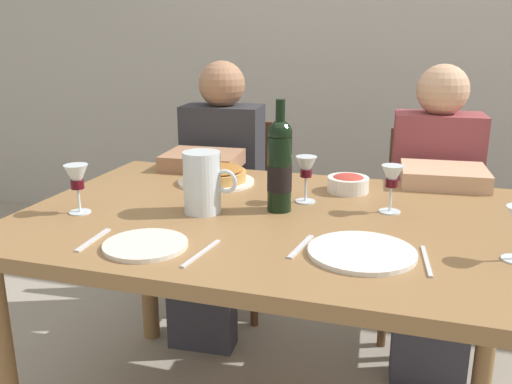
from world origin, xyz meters
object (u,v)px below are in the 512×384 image
diner_right (435,209)px  diner_left (216,191)px  wine_bottle (280,166)px  dinner_plate_right_setting (362,252)px  wine_glass_left_diner (77,180)px  dinner_plate_left_setting (146,245)px  wine_glass_right_diner (392,179)px  chair_right (428,218)px  water_pitcher (203,186)px  salad_bowl (348,183)px  dining_table (277,244)px  wine_glass_centre (306,170)px  baked_tart (216,175)px  chair_left (232,202)px

diner_right → diner_left: bearing=-3.1°
wine_bottle → dinner_plate_right_setting: bearing=-44.2°
wine_glass_left_diner → dinner_plate_left_setting: size_ratio=0.69×
wine_glass_right_diner → dinner_plate_left_setting: bearing=-140.6°
dinner_plate_right_setting → chair_right: (0.17, 1.13, -0.27)m
wine_bottle → water_pitcher: (-0.21, -0.08, -0.06)m
salad_bowl → dinner_plate_left_setting: salad_bowl is taller
diner_left → chair_right: size_ratio=1.33×
dinner_plate_right_setting → diner_right: 0.92m
dining_table → diner_right: (0.46, 0.66, -0.05)m
water_pitcher → wine_glass_centre: (0.27, 0.19, 0.02)m
baked_tart → chair_right: (0.74, 0.62, -0.29)m
baked_tart → dinner_plate_left_setting: 0.62m
wine_glass_left_diner → wine_glass_centre: same height
diner_right → water_pitcher: bearing=41.4°
dining_table → wine_glass_centre: (0.05, 0.15, 0.20)m
salad_bowl → chair_right: bearing=64.8°
chair_left → diner_right: 0.95m
dining_table → salad_bowl: salad_bowl is taller
wine_glass_right_diner → diner_left: (-0.76, 0.52, -0.25)m
chair_left → diner_left: bearing=89.3°
salad_bowl → diner_left: diner_left is taller
water_pitcher → diner_right: (0.68, 0.70, -0.22)m
dinner_plate_left_setting → chair_right: size_ratio=0.24×
wine_glass_right_diner → chair_left: (-0.77, 0.75, -0.37)m
wine_glass_left_diner → diner_right: bearing=38.6°
dinner_plate_left_setting → water_pitcher: bearing=83.9°
chair_left → diner_left: 0.26m
dining_table → wine_glass_right_diner: size_ratio=10.48×
wine_glass_left_diner → diner_right: diner_right is taller
wine_glass_left_diner → diner_left: 0.84m
wine_glass_right_diner → dinner_plate_left_setting: 0.74m
diner_right → wine_glass_left_diner: bearing=33.9°
water_pitcher → wine_glass_left_diner: bearing=-161.8°
diner_left → baked_tart: bearing=107.9°
dining_table → dinner_plate_right_setting: (0.27, -0.22, 0.10)m
wine_glass_left_diner → wine_glass_centre: size_ratio=1.00×
wine_bottle → wine_glass_right_diner: bearing=14.1°
wine_glass_left_diner → diner_left: diner_left is taller
wine_bottle → wine_glass_left_diner: (-0.56, -0.20, -0.04)m
chair_left → water_pitcher: bearing=100.7°
dining_table → wine_glass_left_diner: 0.62m
wine_glass_left_diner → wine_glass_right_diner: (0.88, 0.28, -0.00)m
diner_left → chair_left: bearing=-90.7°
wine_glass_left_diner → diner_left: bearing=81.2°
wine_glass_right_diner → dinner_plate_right_setting: size_ratio=0.55×
salad_bowl → wine_glass_right_diner: wine_glass_right_diner is taller
baked_tart → diner_left: size_ratio=0.23×
dinner_plate_right_setting → chair_left: size_ratio=0.30×
wine_glass_left_diner → chair_left: bearing=83.9°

